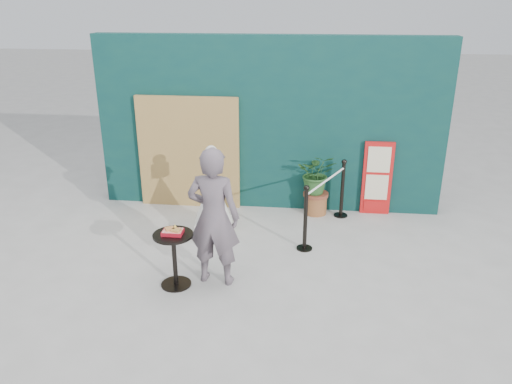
# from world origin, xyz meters

# --- Properties ---
(ground) EXTENTS (60.00, 60.00, 0.00)m
(ground) POSITION_xyz_m (0.00, 0.00, 0.00)
(ground) COLOR #ADAAA5
(ground) RESTS_ON ground
(back_wall) EXTENTS (6.00, 0.30, 3.00)m
(back_wall) POSITION_xyz_m (0.00, 3.15, 1.50)
(back_wall) COLOR #0B3132
(back_wall) RESTS_ON ground
(bamboo_fence) EXTENTS (1.80, 0.08, 2.00)m
(bamboo_fence) POSITION_xyz_m (-1.40, 2.94, 1.00)
(bamboo_fence) COLOR tan
(bamboo_fence) RESTS_ON ground
(woman) EXTENTS (0.72, 0.51, 1.87)m
(woman) POSITION_xyz_m (-0.46, 0.42, 0.94)
(woman) COLOR #62545B
(woman) RESTS_ON ground
(menu_board) EXTENTS (0.50, 0.07, 1.30)m
(menu_board) POSITION_xyz_m (1.90, 2.95, 0.65)
(menu_board) COLOR red
(menu_board) RESTS_ON ground
(statue) EXTENTS (0.59, 0.59, 1.50)m
(statue) POSITION_xyz_m (-0.74, 1.73, 0.61)
(statue) COLOR silver
(statue) RESTS_ON ground
(cafe_table) EXTENTS (0.52, 0.52, 0.75)m
(cafe_table) POSITION_xyz_m (-0.96, 0.25, 0.50)
(cafe_table) COLOR black
(cafe_table) RESTS_ON ground
(food_basket) EXTENTS (0.26, 0.19, 0.11)m
(food_basket) POSITION_xyz_m (-0.96, 0.26, 0.79)
(food_basket) COLOR #A91220
(food_basket) RESTS_ON cafe_table
(planter) EXTENTS (0.65, 0.56, 1.11)m
(planter) POSITION_xyz_m (0.86, 2.84, 0.64)
(planter) COLOR brown
(planter) RESTS_ON ground
(stanchion_barrier) EXTENTS (0.84, 1.54, 1.03)m
(stanchion_barrier) POSITION_xyz_m (1.01, 2.12, 0.49)
(stanchion_barrier) COLOR black
(stanchion_barrier) RESTS_ON ground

